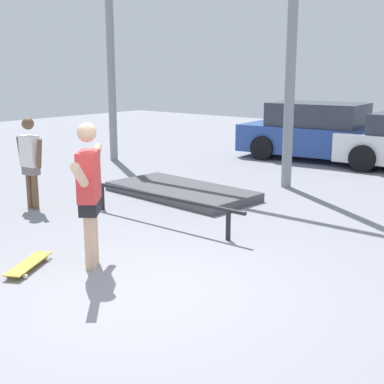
# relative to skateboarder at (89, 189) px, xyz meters

# --- Properties ---
(ground_plane) EXTENTS (36.00, 36.00, 0.00)m
(ground_plane) POSITION_rel_skateboarder_xyz_m (0.92, -0.12, -0.96)
(ground_plane) COLOR gray
(skateboarder) EXTENTS (1.06, 1.23, 1.73)m
(skateboarder) POSITION_rel_skateboarder_xyz_m (0.00, 0.00, 0.00)
(skateboarder) COLOR #DBAD89
(skateboarder) RESTS_ON ground_plane
(skateboard) EXTENTS (0.58, 0.83, 0.08)m
(skateboard) POSITION_rel_skateboarder_xyz_m (-0.50, -0.55, -0.89)
(skateboard) COLOR gold
(skateboard) RESTS_ON ground_plane
(manual_pad) EXTENTS (2.93, 1.60, 0.16)m
(manual_pad) POSITION_rel_skateboarder_xyz_m (-1.55, 3.47, -0.88)
(manual_pad) COLOR #47474C
(manual_pad) RESTS_ON ground_plane
(grind_rail) EXTENTS (3.18, 0.08, 0.46)m
(grind_rail) POSITION_rel_skateboarder_xyz_m (-0.62, 1.85, -0.59)
(grind_rail) COLOR black
(grind_rail) RESTS_ON ground_plane
(parked_car_blue) EXTENTS (4.38, 2.23, 1.47)m
(parked_car_blue) POSITION_rel_skateboarder_xyz_m (-1.38, 8.86, -0.26)
(parked_car_blue) COLOR #284793
(parked_car_blue) RESTS_ON ground_plane
(bystander) EXTENTS (0.64, 0.20, 1.55)m
(bystander) POSITION_rel_skateboarder_xyz_m (-2.90, 1.15, -0.10)
(bystander) COLOR brown
(bystander) RESTS_ON ground_plane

